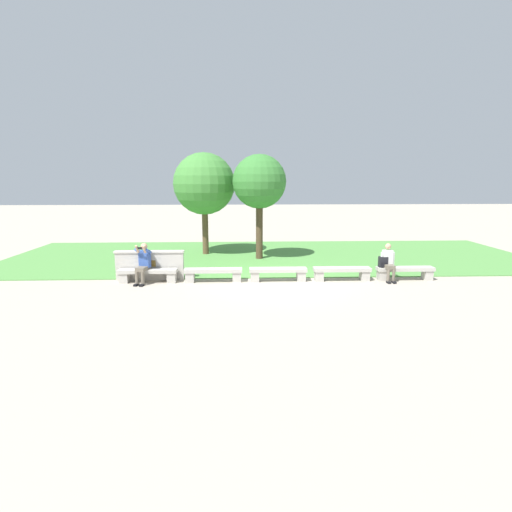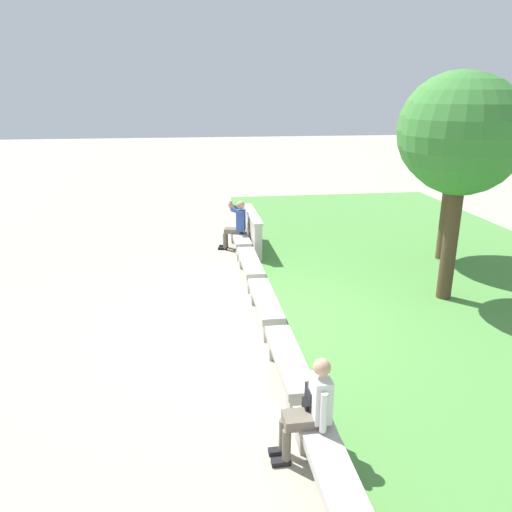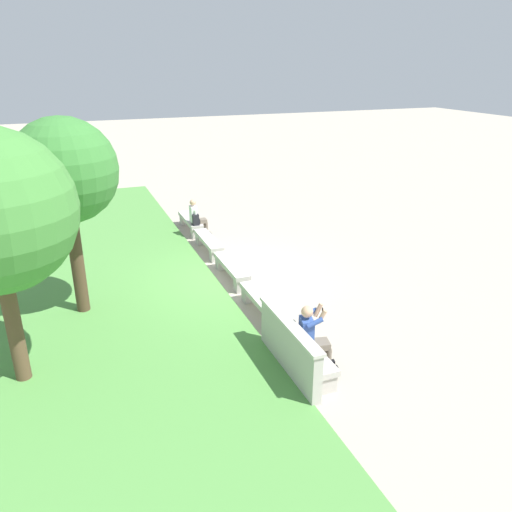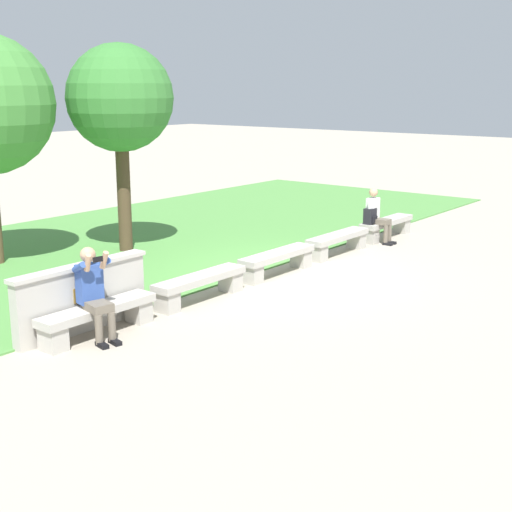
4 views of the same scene
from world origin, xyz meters
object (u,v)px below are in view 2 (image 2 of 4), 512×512
object	(u,v)px
bench_far	(289,364)
bench_near	(250,266)
tree_behind_wall	(456,131)
tree_left_background	(463,137)
person_distant	(311,406)
bench_end	(331,472)
person_photographer	(236,222)
bench_main	(240,239)
bench_mid	(265,304)
backpack	(315,401)

from	to	relation	value
bench_far	bench_near	bearing A→B (deg)	180.00
bench_near	tree_behind_wall	xyz separation A→B (m)	(-0.68, 4.96, 2.86)
bench_far	tree_left_background	size ratio (longest dim) A/B	0.44
person_distant	tree_behind_wall	xyz separation A→B (m)	(-6.56, 5.02, 2.48)
bench_near	tree_behind_wall	world-z (taller)	tree_behind_wall
bench_end	person_photographer	distance (m)	8.80
bench_main	tree_left_background	world-z (taller)	tree_left_background
bench_main	tree_left_background	size ratio (longest dim) A/B	0.44
bench_main	person_photographer	distance (m)	0.46
bench_mid	person_photographer	distance (m)	4.47
bench_main	person_photographer	xyz separation A→B (m)	(-0.11, -0.08, 0.44)
bench_main	person_distant	distance (m)	8.06
bench_mid	person_distant	world-z (taller)	person_distant
person_distant	backpack	xyz separation A→B (m)	(-0.15, 0.08, -0.05)
person_distant	backpack	world-z (taller)	person_distant
bench_mid	backpack	world-z (taller)	backpack
person_photographer	backpack	world-z (taller)	person_photographer
bench_far	bench_end	size ratio (longest dim) A/B	1.00
bench_end	tree_behind_wall	xyz separation A→B (m)	(-7.18, 4.96, 2.86)
bench_main	person_distant	xyz separation A→B (m)	(8.05, -0.07, 0.37)
person_photographer	tree_left_background	distance (m)	6.09
bench_near	tree_left_background	xyz separation A→B (m)	(1.71, 3.77, 2.94)
person_photographer	tree_behind_wall	xyz separation A→B (m)	(1.61, 5.03, 2.42)
bench_end	backpack	size ratio (longest dim) A/B	4.49
bench_mid	bench_end	xyz separation A→B (m)	(4.34, 0.00, 0.00)
bench_main	bench_far	bearing A→B (deg)	0.00
bench_mid	backpack	size ratio (longest dim) A/B	4.49
bench_near	bench_end	bearing A→B (deg)	0.00
person_distant	tree_left_background	distance (m)	6.22
bench_mid	bench_far	distance (m)	2.17
bench_mid	person_distant	distance (m)	3.73
tree_left_background	bench_near	bearing A→B (deg)	-114.43
bench_far	backpack	bearing A→B (deg)	0.66
bench_far	tree_behind_wall	distance (m)	7.61
bench_far	backpack	xyz separation A→B (m)	(1.40, 0.02, 0.33)
bench_near	backpack	xyz separation A→B (m)	(5.74, 0.02, 0.33)
bench_mid	bench_end	size ratio (longest dim) A/B	1.00
backpack	tree_left_background	distance (m)	6.09
bench_end	tree_left_background	xyz separation A→B (m)	(-4.79, 3.77, 2.94)
bench_near	bench_far	size ratio (longest dim) A/B	1.00
bench_far	tree_left_background	xyz separation A→B (m)	(-2.62, 3.77, 2.94)
bench_mid	tree_left_background	size ratio (longest dim) A/B	0.44
tree_left_background	person_photographer	bearing A→B (deg)	-136.09
bench_near	tree_behind_wall	distance (m)	5.76
bench_near	person_distant	size ratio (longest dim) A/B	1.53
bench_mid	backpack	bearing A→B (deg)	0.26
bench_far	backpack	world-z (taller)	backpack
bench_end	bench_far	bearing A→B (deg)	180.00
bench_near	backpack	distance (m)	5.75
bench_mid	tree_left_background	xyz separation A→B (m)	(-0.46, 3.77, 2.94)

